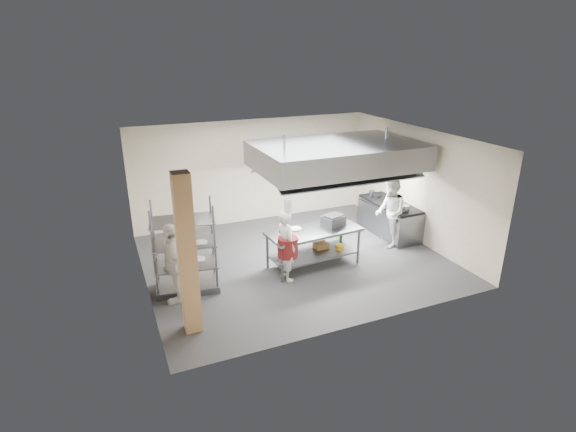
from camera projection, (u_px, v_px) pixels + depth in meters
name	position (u px, v px, depth m)	size (l,w,h in m)	color
floor	(295.00, 260.00, 11.02)	(7.00, 7.00, 0.00)	#313133
ceiling	(295.00, 138.00, 9.96)	(7.00, 7.00, 0.00)	silver
wall_back	(253.00, 171.00, 13.07)	(7.00, 7.00, 0.00)	#BCAF96
wall_left	(139.00, 224.00, 9.21)	(6.00, 6.00, 0.00)	#BCAF96
wall_right	(417.00, 185.00, 11.78)	(6.00, 6.00, 0.00)	#BCAF96
column	(187.00, 256.00, 7.79)	(0.30, 0.30, 3.00)	tan
exhaust_hood	(337.00, 155.00, 11.00)	(4.00, 2.50, 0.60)	gray
hood_strip_a	(304.00, 172.00, 10.78)	(1.60, 0.12, 0.04)	white
hood_strip_b	(368.00, 165.00, 11.44)	(1.60, 0.12, 0.04)	white
wall_shelf	(311.00, 166.00, 13.60)	(1.50, 0.28, 0.04)	gray
island	(314.00, 248.00, 10.58)	(2.21, 0.92, 0.91)	slate
island_worktop	(314.00, 231.00, 10.43)	(2.21, 0.92, 0.06)	gray
island_undershelf	(313.00, 254.00, 10.63)	(2.03, 0.83, 0.04)	slate
pass_rack	(185.00, 248.00, 9.34)	(1.31, 0.76, 1.96)	slate
cooking_range	(389.00, 219.00, 12.44)	(0.80, 2.00, 0.84)	slate
range_top	(390.00, 204.00, 12.28)	(0.78, 1.96, 0.06)	black
chef_head	(286.00, 246.00, 9.84)	(0.59, 0.39, 1.62)	white
chef_line	(390.00, 213.00, 11.51)	(0.89, 0.69, 1.82)	white
chef_plating	(173.00, 263.00, 9.00)	(0.99, 0.41, 1.69)	white
griddle	(333.00, 221.00, 10.65)	(0.50, 0.39, 0.24)	gray
wicker_basket	(321.00, 245.00, 10.86)	(0.33, 0.23, 0.14)	#99653D
stockpot	(399.00, 203.00, 12.02)	(0.22, 0.22, 0.15)	gray
plate_stack	(186.00, 263.00, 9.47)	(0.28, 0.28, 0.05)	white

